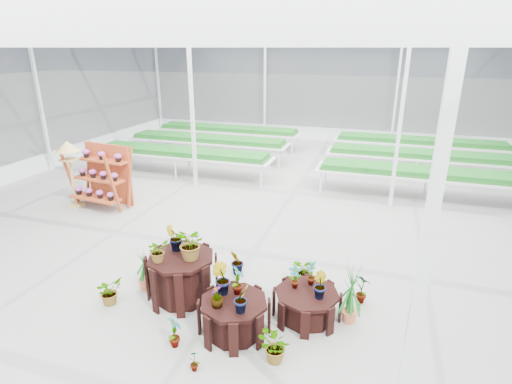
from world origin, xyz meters
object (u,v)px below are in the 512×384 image
(plinth_tall, at_px, (182,277))
(plinth_low, at_px, (307,305))
(shelf_rack, at_px, (100,177))
(bird_table, at_px, (72,174))
(plinth_mid, at_px, (234,316))

(plinth_tall, distance_m, plinth_low, 2.21)
(shelf_rack, distance_m, bird_table, 0.76)
(plinth_low, bearing_deg, shelf_rack, 153.89)
(plinth_tall, relative_size, plinth_mid, 1.11)
(plinth_tall, height_order, bird_table, bird_table)
(plinth_mid, height_order, plinth_low, plinth_mid)
(plinth_mid, height_order, bird_table, bird_table)
(plinth_low, height_order, shelf_rack, shelf_rack)
(shelf_rack, bearing_deg, bird_table, -154.70)
(bird_table, bearing_deg, plinth_low, -35.09)
(bird_table, bearing_deg, plinth_mid, -43.44)
(plinth_low, distance_m, bird_table, 7.67)
(plinth_tall, xyz_separation_m, plinth_mid, (1.20, -0.60, -0.12))
(plinth_tall, relative_size, plinth_low, 1.12)
(plinth_mid, xyz_separation_m, bird_table, (-6.08, 3.58, 0.65))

